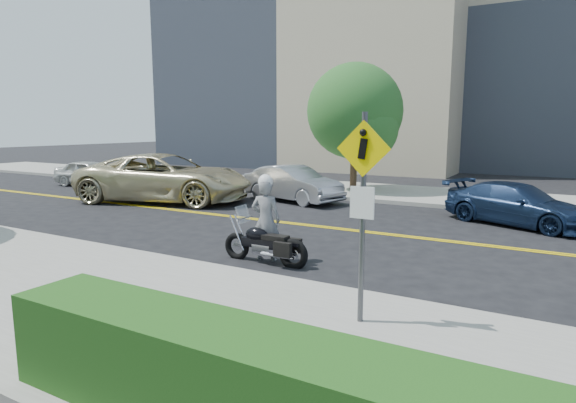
% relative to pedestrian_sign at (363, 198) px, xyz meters
% --- Properties ---
extents(ground_plane, '(120.00, 120.00, 0.00)m').
position_rel_pedestrian_sign_xyz_m(ground_plane, '(-4.20, 6.31, -1.96)').
color(ground_plane, black).
rests_on(ground_plane, ground).
extents(sidewalk_near, '(60.00, 5.00, 0.15)m').
position_rel_pedestrian_sign_xyz_m(sidewalk_near, '(-4.20, -1.19, -1.89)').
color(sidewalk_near, '#9E9B91').
rests_on(sidewalk_near, ground_plane).
extents(sidewalk_far, '(60.00, 5.00, 0.15)m').
position_rel_pedestrian_sign_xyz_m(sidewalk_far, '(-4.20, 13.81, -1.89)').
color(sidewalk_far, '#9E9B91').
rests_on(sidewalk_far, ground_plane).
extents(pedestrian_sign, '(0.78, 0.08, 3.00)m').
position_rel_pedestrian_sign_xyz_m(pedestrian_sign, '(0.00, 0.00, 0.00)').
color(pedestrian_sign, '#4C4C51').
rests_on(pedestrian_sign, sidewalk_near).
extents(motorcyclist, '(0.74, 0.57, 1.92)m').
position_rel_pedestrian_sign_xyz_m(motorcyclist, '(-3.19, 2.50, -1.01)').
color(motorcyclist, silver).
rests_on(motorcyclist, ground).
extents(motorcycle, '(2.02, 0.63, 1.22)m').
position_rel_pedestrian_sign_xyz_m(motorcycle, '(-3.09, 2.30, -1.35)').
color(motorcycle, black).
rests_on(motorcycle, ground).
extents(suv, '(7.35, 4.88, 1.88)m').
position_rel_pedestrian_sign_xyz_m(suv, '(-11.10, 7.65, -1.02)').
color(suv, beige).
rests_on(suv, ground).
extents(parked_car_white, '(3.93, 1.96, 1.29)m').
position_rel_pedestrian_sign_xyz_m(parked_car_white, '(-17.77, 9.42, -1.32)').
color(parked_car_white, silver).
rests_on(parked_car_white, ground).
extents(parked_car_silver, '(4.52, 2.60, 1.41)m').
position_rel_pedestrian_sign_xyz_m(parked_car_silver, '(-6.76, 10.14, -1.26)').
color(parked_car_silver, '#9D9EA4').
rests_on(parked_car_silver, ground).
extents(parked_car_blue, '(4.66, 3.32, 1.25)m').
position_rel_pedestrian_sign_xyz_m(parked_car_blue, '(1.32, 9.48, -1.33)').
color(parked_car_blue, '#182A4A').
rests_on(parked_car_blue, ground).
extents(tree_far_a, '(4.13, 4.13, 5.65)m').
position_rel_pedestrian_sign_xyz_m(tree_far_a, '(-5.59, 13.54, 1.61)').
color(tree_far_a, '#382619').
rests_on(tree_far_a, ground).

